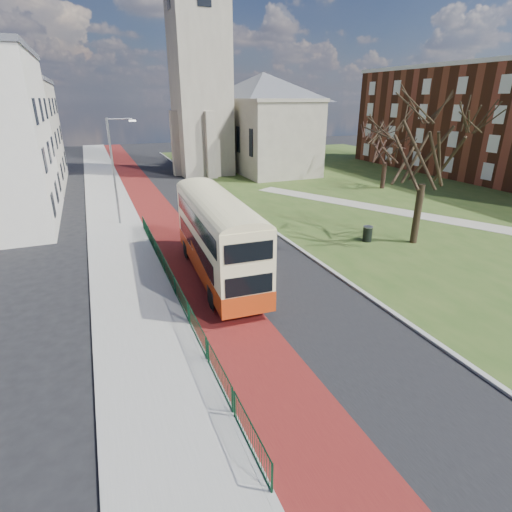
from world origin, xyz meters
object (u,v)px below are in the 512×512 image
streetlamp (115,166)px  bus (217,234)px  winter_tree_near (430,134)px  litter_bin (367,234)px  winter_tree_far (387,141)px

streetlamp → bus: size_ratio=0.73×
streetlamp → winter_tree_near: 22.37m
litter_bin → streetlamp: bearing=145.1°
winter_tree_near → bus: bearing=-178.3°
streetlamp → winter_tree_far: 28.40m
bus → winter_tree_near: size_ratio=1.04×
winter_tree_near → winter_tree_far: 18.48m
bus → litter_bin: 11.79m
winter_tree_near → streetlamp: bearing=146.2°
bus → litter_bin: (11.47, 1.85, -1.99)m
winter_tree_near → winter_tree_far: size_ratio=1.43×
winter_tree_far → winter_tree_near: bearing=-122.1°
bus → litter_bin: size_ratio=10.03×
winter_tree_far → litter_bin: size_ratio=6.74×
winter_tree_far → litter_bin: bearing=-131.8°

